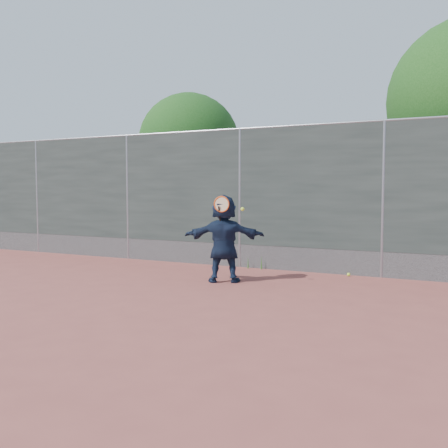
% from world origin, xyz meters
% --- Properties ---
extents(ground, '(80.00, 80.00, 0.00)m').
position_xyz_m(ground, '(0.00, 0.00, 0.00)').
color(ground, '#9E4C42').
rests_on(ground, ground).
extents(player, '(1.55, 1.02, 1.60)m').
position_xyz_m(player, '(0.47, 1.75, 0.80)').
color(player, '#16243E').
rests_on(player, ground).
extents(ball_ground, '(0.07, 0.07, 0.07)m').
position_xyz_m(ball_ground, '(2.40, 3.35, 0.03)').
color(ball_ground, '#CFF336').
rests_on(ball_ground, ground).
extents(fence, '(20.00, 0.06, 3.03)m').
position_xyz_m(fence, '(-0.00, 3.50, 1.58)').
color(fence, '#38423D').
rests_on(fence, ground).
extents(swing_action, '(0.58, 0.13, 0.51)m').
position_xyz_m(swing_action, '(0.55, 1.56, 1.41)').
color(swing_action, '#E74E15').
rests_on(swing_action, ground).
extents(tree_left, '(3.15, 3.00, 4.53)m').
position_xyz_m(tree_left, '(-2.85, 6.55, 2.94)').
color(tree_left, '#382314').
rests_on(tree_left, ground).
extents(weed_clump, '(0.68, 0.07, 0.30)m').
position_xyz_m(weed_clump, '(0.29, 3.38, 0.13)').
color(weed_clump, '#387226').
rests_on(weed_clump, ground).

